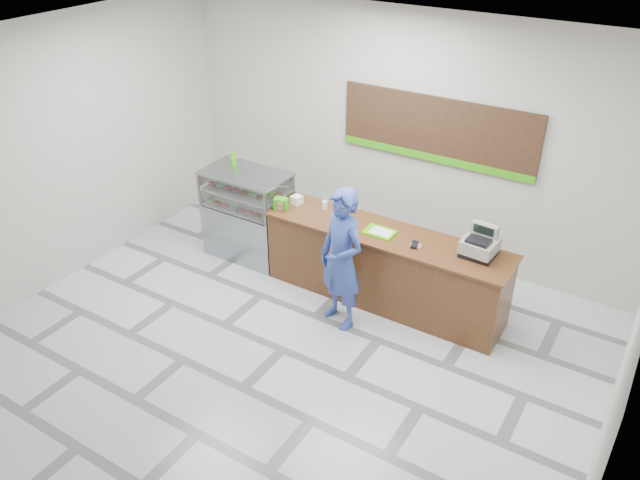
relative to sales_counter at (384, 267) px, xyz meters
The scene contains 16 objects.
floor 1.72m from the sales_counter, 109.54° to the right, with size 7.00×7.00×0.00m, color silver.
back_wall 1.98m from the sales_counter, 110.77° to the left, with size 7.00×7.00×0.00m, color beige.
ceiling 3.41m from the sales_counter, 109.54° to the right, with size 7.00×7.00×0.00m, color silver.
sales_counter is the anchor object (origin of this frame).
display_case 2.23m from the sales_counter, behind, with size 1.22×0.72×1.33m.
menu_board 2.00m from the sales_counter, 90.00° to the left, with size 2.80×0.06×0.90m.
cash_register 1.34m from the sales_counter, ahead, with size 0.41×0.43×0.37m.
card_terminal 0.70m from the sales_counter, 13.29° to the right, with size 0.08×0.15×0.04m, color black.
serving_tray 0.53m from the sales_counter, 153.91° to the right, with size 0.39×0.29×0.02m.
napkin_box 1.52m from the sales_counter, behind, with size 0.13×0.13×0.11m, color white.
straw_cup 1.16m from the sales_counter, behind, with size 0.07×0.07×0.11m, color silver.
promo_box 1.62m from the sales_counter, behind, with size 0.18×0.12×0.16m, color #3BAA11.
donut_decal 0.68m from the sales_counter, 10.56° to the right, with size 0.15×0.15×0.00m, color #DD627A.
green_cup_left 2.77m from the sales_counter, behind, with size 0.09×0.09×0.13m, color #3BAA11.
green_cup_right 2.66m from the sales_counter, behind, with size 0.08×0.08×0.12m, color #3BAA11.
customer 0.84m from the sales_counter, 109.88° to the right, with size 0.67×0.44×1.85m, color #32489C.
Camera 1 is at (3.43, -4.66, 4.95)m, focal length 35.00 mm.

